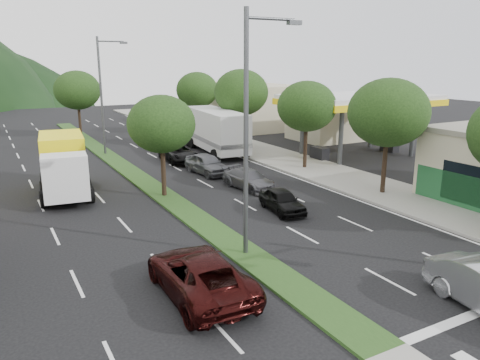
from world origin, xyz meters
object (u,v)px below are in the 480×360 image
motorhome (215,130)px  car_queue_d (179,153)px  car_queue_a (282,201)px  box_truck (64,167)px  tree_r_d (241,93)px  tree_med_far (77,90)px  tree_r_b (388,113)px  tree_med_near (161,124)px  car_queue_e (207,164)px  streetlight_mid (103,90)px  car_queue_c (168,143)px  streetlight_near (250,124)px  car_queue_b (249,179)px  tree_r_c (307,106)px  tree_r_e (197,90)px  suv_maroon (200,274)px

motorhome → car_queue_d: bearing=-148.0°
car_queue_a → car_queue_d: size_ratio=0.74×
box_truck → motorhome: motorhome is taller
tree_r_d → tree_med_far: bearing=130.6°
tree_r_d → tree_r_b: bearing=-90.0°
tree_med_near → motorhome: tree_med_near is taller
car_queue_a → car_queue_e: car_queue_e is taller
tree_med_near → streetlight_mid: 15.05m
tree_med_far → motorhome: size_ratio=0.69×
car_queue_a → car_queue_c: car_queue_c is taller
tree_r_b → streetlight_near: (-11.79, -4.00, 0.55)m
tree_r_b → car_queue_d: tree_r_b is taller
car_queue_e → motorhome: motorhome is taller
box_truck → car_queue_b: bearing=163.6°
tree_med_near → car_queue_e: 7.36m
tree_r_c → car_queue_c: (-6.47, 12.18, -4.07)m
tree_r_e → car_queue_d: 15.38m
tree_r_e → car_queue_a: size_ratio=1.83×
car_queue_a → car_queue_d: car_queue_d is taller
car_queue_e → box_truck: box_truck is taller
car_queue_a → box_truck: bearing=143.0°
tree_med_near → car_queue_b: tree_med_near is taller
tree_r_d → streetlight_mid: 12.18m
tree_med_far → car_queue_a: 32.46m
tree_r_b → motorhome: tree_r_b is taller
tree_med_far → box_truck: (-5.10, -22.26, -3.31)m
tree_r_b → car_queue_d: bearing=115.9°
tree_r_d → box_truck: tree_r_d is taller
tree_r_b → car_queue_b: tree_r_b is taller
suv_maroon → car_queue_b: suv_maroon is taller
streetlight_mid → car_queue_b: bearing=-71.7°
tree_med_far → suv_maroon: 38.59m
streetlight_near → suv_maroon: 6.26m
tree_med_near → tree_r_b: bearing=-26.6°
streetlight_mid → car_queue_e: (4.61, -10.82, -4.84)m
tree_med_far → tree_r_c: bearing=-63.4°
tree_r_e → streetlight_near: size_ratio=0.67×
car_queue_c → car_queue_d: 5.08m
suv_maroon → car_queue_a: bearing=-139.4°
car_queue_e → tree_r_d: bearing=41.6°
tree_r_b → tree_med_near: bearing=153.4°
tree_r_c → tree_med_near: size_ratio=1.08×
tree_med_near → streetlight_near: bearing=-88.8°
tree_r_e → car_queue_d: tree_r_e is taller
streetlight_mid → suv_maroon: (-3.33, -27.23, -4.81)m
car_queue_c → car_queue_d: (-0.91, -5.00, 0.01)m
motorhome → box_truck: bearing=-145.8°
car_queue_a → car_queue_b: 5.06m
tree_med_near → suv_maroon: 13.14m
tree_r_b → car_queue_e: (-7.19, 10.18, -4.30)m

